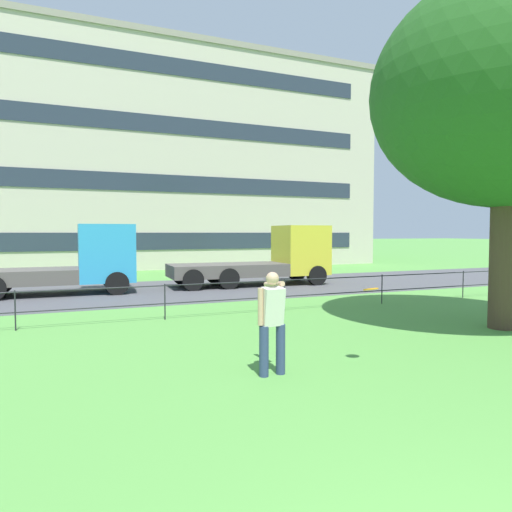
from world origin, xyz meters
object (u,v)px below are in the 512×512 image
Objects in this scene: person_thrower at (272,319)px; apartment_building_background at (177,166)px; flatbed_truck_right at (272,258)px; frisbee at (371,289)px; flatbed_truck_far_left at (67,263)px.

apartment_building_background is (5.12, 28.94, 6.71)m from person_thrower.
person_thrower is 13.68m from flatbed_truck_right.
frisbee is 0.01× the size of apartment_building_background.
apartment_building_background is at bearing 92.09° from flatbed_truck_right.
person_thrower is 0.24× the size of flatbed_truck_right.
person_thrower is at bearing -75.97° from flatbed_truck_far_left.
apartment_building_background is (8.25, 16.43, 6.44)m from flatbed_truck_far_left.
person_thrower reaches higher than frisbee.
flatbed_truck_far_left is at bearing 111.45° from frisbee.
flatbed_truck_far_left reaches higher than frisbee.
flatbed_truck_right reaches higher than frisbee.
person_thrower is at bearing -114.74° from flatbed_truck_right.
apartment_building_background reaches higher than person_thrower.
flatbed_truck_far_left is at bearing -116.66° from apartment_building_background.
frisbee is 13.66m from flatbed_truck_far_left.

